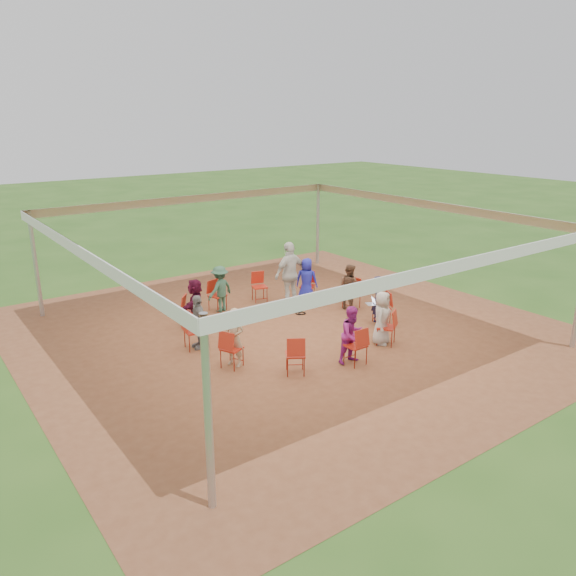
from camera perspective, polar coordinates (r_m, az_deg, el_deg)
ground at (r=14.90m, az=0.03°, el=-4.32°), size 80.00×80.00×0.00m
dirt_patch at (r=14.90m, az=0.03°, el=-4.30°), size 13.00×13.00×0.00m
tent at (r=14.20m, az=0.04°, el=4.62°), size 10.33×10.33×3.00m
chair_0 at (r=15.44m, az=9.51°, el=-2.00°), size 0.57×0.56×0.90m
chair_1 at (r=16.56m, az=6.47°, el=-0.54°), size 0.50×0.48×0.90m
chair_2 at (r=17.15m, az=1.98°, el=0.19°), size 0.61×0.61×0.90m
chair_3 at (r=17.08m, az=-2.91°, el=0.10°), size 0.53×0.54×0.90m
chair_4 at (r=16.37m, az=-7.19°, el=-0.79°), size 0.53×0.54×0.90m
chair_5 at (r=15.17m, az=-9.79°, el=-2.37°), size 0.61×0.61×0.90m
chair_6 at (r=13.80m, az=-9.55°, el=-4.37°), size 0.49×0.48×0.90m
chair_7 at (r=12.70m, az=-5.74°, el=-6.16°), size 0.58×0.57×0.90m
chair_8 at (r=12.34m, az=0.75°, el=-6.79°), size 0.59×0.60×0.90m
chair_9 at (r=12.88m, az=6.89°, el=-5.85°), size 0.42×0.44×0.90m
chair_10 at (r=14.08m, az=9.95°, el=-3.95°), size 0.59×0.60×0.90m
person_seated_0 at (r=15.33m, az=9.13°, el=-1.22°), size 0.50×0.58×1.35m
person_seated_1 at (r=16.40m, az=6.23°, el=0.14°), size 0.47×0.70×1.35m
person_seated_2 at (r=16.97m, az=1.91°, el=0.82°), size 0.71×0.74×1.35m
person_seated_3 at (r=16.22m, az=-6.92°, el=-0.09°), size 0.96×0.66×1.35m
person_seated_4 at (r=15.06m, az=-9.39°, el=-1.56°), size 1.17×1.25×1.35m
person_seated_5 at (r=13.75m, az=-9.13°, el=-3.40°), size 0.51×0.84×1.35m
person_seated_6 at (r=12.70m, az=-5.46°, el=-5.02°), size 0.50×0.58×1.35m
person_seated_7 at (r=12.88m, az=6.56°, el=-4.74°), size 0.66×0.38×1.35m
person_seated_8 at (r=14.02m, az=9.52°, el=-3.02°), size 0.75×0.67×1.35m
standing_person at (r=16.58m, az=0.21°, el=1.46°), size 1.19×0.70×1.93m
cable_coil at (r=16.10m, az=1.32°, el=-2.58°), size 0.29×0.29×0.03m
laptop at (r=15.29m, az=8.54°, el=-1.43°), size 0.33×0.36×0.20m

